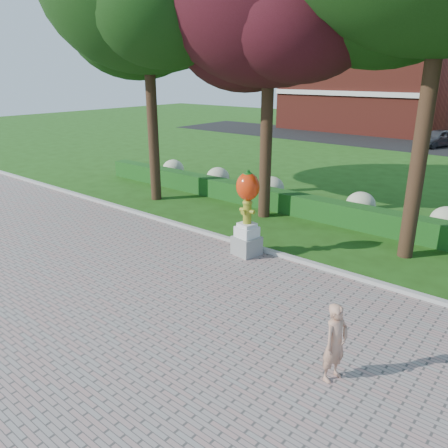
{
  "coord_description": "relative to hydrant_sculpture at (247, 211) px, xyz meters",
  "views": [
    {
      "loc": [
        6.97,
        -7.38,
        5.27
      ],
      "look_at": [
        0.11,
        1.0,
        1.48
      ],
      "focal_mm": 35.0,
      "sensor_mm": 36.0,
      "label": 1
    }
  ],
  "objects": [
    {
      "name": "walkway",
      "position": [
        0.24,
        -6.5,
        -1.39
      ],
      "size": [
        40.0,
        14.0,
        0.04
      ],
      "primitive_type": "cube",
      "color": "gray",
      "rests_on": "ground"
    },
    {
      "name": "hydrangea_row",
      "position": [
        0.81,
        5.5,
        -0.86
      ],
      "size": [
        20.1,
        1.1,
        0.99
      ],
      "color": "tan",
      "rests_on": "ground"
    },
    {
      "name": "building_left",
      "position": [
        -9.76,
        31.5,
        2.09
      ],
      "size": [
        14.0,
        8.0,
        7.0
      ],
      "primitive_type": "cube",
      "color": "maroon",
      "rests_on": "ground"
    },
    {
      "name": "lawn_hedge",
      "position": [
        0.24,
        4.5,
        -1.01
      ],
      "size": [
        24.0,
        0.7,
        0.8
      ],
      "primitive_type": "cube",
      "color": "#154A16",
      "rests_on": "ground"
    },
    {
      "name": "curb",
      "position": [
        0.24,
        0.5,
        -1.33
      ],
      "size": [
        40.0,
        0.18,
        0.15
      ],
      "primitive_type": "cube",
      "color": "#ADADA5",
      "rests_on": "ground"
    },
    {
      "name": "woman",
      "position": [
        4.58,
        -3.59,
        -0.62
      ],
      "size": [
        0.46,
        0.61,
        1.48
      ],
      "primitive_type": "imported",
      "rotation": [
        0.0,
        0.0,
        1.35
      ],
      "color": "tan",
      "rests_on": "walkway"
    },
    {
      "name": "parked_car",
      "position": [
        -1.2,
        25.2,
        -0.75
      ],
      "size": [
        2.73,
        4.02,
        1.27
      ],
      "primitive_type": "imported",
      "rotation": [
        0.0,
        0.0,
        -0.36
      ],
      "color": "#3A3C40",
      "rests_on": "street"
    },
    {
      "name": "tree_mid_left",
      "position": [
        -1.87,
        3.58,
        5.89
      ],
      "size": [
        8.25,
        7.04,
        10.69
      ],
      "color": "black",
      "rests_on": "ground"
    },
    {
      "name": "hydrant_sculpture",
      "position": [
        0.0,
        0.0,
        0.0
      ],
      "size": [
        0.81,
        0.81,
        2.58
      ],
      "rotation": [
        0.0,
        0.0,
        -0.18
      ],
      "color": "gray",
      "rests_on": "walkway"
    },
    {
      "name": "ground",
      "position": [
        0.24,
        -2.5,
        -1.41
      ],
      "size": [
        100.0,
        100.0,
        0.0
      ],
      "primitive_type": "plane",
      "color": "#204812",
      "rests_on": "ground"
    }
  ]
}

